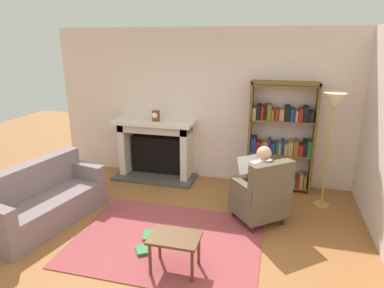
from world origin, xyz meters
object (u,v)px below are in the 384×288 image
at_px(bookshelf, 281,139).
at_px(side_table, 175,242).
at_px(mantel_clock, 156,116).
at_px(armchair_reading, 262,196).
at_px(floor_lamp, 333,111).
at_px(fireplace, 156,147).
at_px(sofa_floral, 44,201).
at_px(seated_reader, 258,180).

height_order(bookshelf, side_table, bookshelf).
xyz_separation_m(mantel_clock, armchair_reading, (1.96, -1.15, -0.77)).
height_order(mantel_clock, floor_lamp, floor_lamp).
relative_size(fireplace, floor_lamp, 0.85).
distance_m(fireplace, mantel_clock, 0.62).
distance_m(sofa_floral, side_table, 2.17).
relative_size(mantel_clock, armchair_reading, 0.19).
bearing_deg(armchair_reading, seated_reader, -90.00).
bearing_deg(side_table, armchair_reading, 55.85).
bearing_deg(fireplace, seated_reader, -30.83).
relative_size(mantel_clock, floor_lamp, 0.10).
distance_m(armchair_reading, side_table, 1.55).
bearing_deg(armchair_reading, sofa_floral, -25.61).
xyz_separation_m(bookshelf, seated_reader, (-0.29, -1.19, -0.26)).
bearing_deg(sofa_floral, bookshelf, -45.88).
relative_size(fireplace, sofa_floral, 0.83).
distance_m(bookshelf, sofa_floral, 3.82).
distance_m(armchair_reading, seated_reader, 0.23).
distance_m(mantel_clock, side_table, 2.79).
distance_m(fireplace, seated_reader, 2.27).
xyz_separation_m(fireplace, seated_reader, (1.94, -1.16, 0.04)).
height_order(bookshelf, seated_reader, bookshelf).
bearing_deg(bookshelf, side_table, -112.95).
bearing_deg(seated_reader, sofa_floral, -23.60).
bearing_deg(floor_lamp, mantel_clock, 172.38).
xyz_separation_m(side_table, floor_lamp, (1.77, 2.05, 1.14)).
xyz_separation_m(armchair_reading, floor_lamp, (0.90, 0.77, 1.08)).
relative_size(armchair_reading, floor_lamp, 0.55).
xyz_separation_m(sofa_floral, side_table, (2.10, -0.55, 0.05)).
height_order(side_table, floor_lamp, floor_lamp).
distance_m(armchair_reading, floor_lamp, 1.60).
height_order(bookshelf, sofa_floral, bookshelf).
bearing_deg(seated_reader, bookshelf, -143.27).
bearing_deg(mantel_clock, side_table, -65.81).
distance_m(mantel_clock, bookshelf, 2.21).
bearing_deg(floor_lamp, side_table, -130.76).
height_order(mantel_clock, sofa_floral, mantel_clock).
bearing_deg(fireplace, armchair_reading, -31.78).
bearing_deg(armchair_reading, side_table, 16.30).
xyz_separation_m(mantel_clock, bookshelf, (2.18, 0.14, -0.31)).
relative_size(fireplace, seated_reader, 1.32).
xyz_separation_m(mantel_clock, sofa_floral, (-1.01, -1.89, -0.88)).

